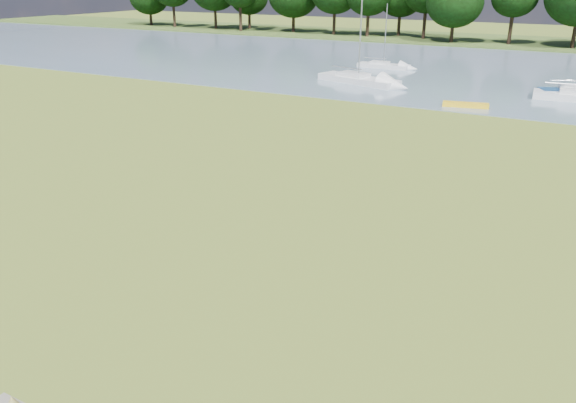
% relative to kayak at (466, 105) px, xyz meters
% --- Properties ---
extents(ground, '(220.00, 220.00, 0.00)m').
position_rel_kayak_xyz_m(ground, '(-0.70, -24.00, -0.21)').
color(ground, olive).
extents(river, '(220.00, 40.00, 0.10)m').
position_rel_kayak_xyz_m(river, '(-0.70, 18.00, -0.21)').
color(river, slate).
rests_on(river, ground).
extents(far_bank, '(220.00, 20.00, 0.40)m').
position_rel_kayak_xyz_m(far_bank, '(-0.70, 48.00, -0.21)').
color(far_bank, '#4C6626').
rests_on(far_bank, ground).
extents(kayak, '(3.38, 1.40, 0.33)m').
position_rel_kayak_xyz_m(kayak, '(0.00, 0.00, 0.00)').
color(kayak, yellow).
rests_on(kayak, river).
extents(tree_line, '(137.46, 8.30, 10.05)m').
position_rel_kayak_xyz_m(tree_line, '(-2.97, 44.00, 5.77)').
color(tree_line, black).
rests_on(tree_line, far_bank).
extents(sailboat_0, '(5.46, 1.54, 6.43)m').
position_rel_kayak_xyz_m(sailboat_0, '(-11.78, 15.31, 0.23)').
color(sailboat_0, silver).
rests_on(sailboat_0, river).
extents(sailboat_1, '(8.20, 4.38, 9.72)m').
position_rel_kayak_xyz_m(sailboat_1, '(-10.84, 5.74, 0.34)').
color(sailboat_1, silver).
rests_on(sailboat_1, river).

